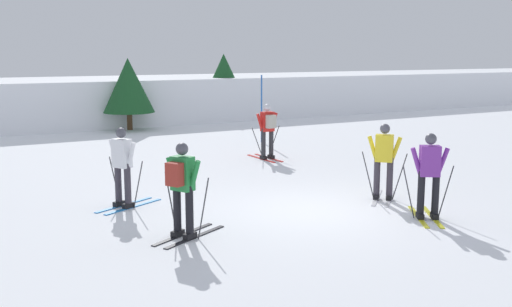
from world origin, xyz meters
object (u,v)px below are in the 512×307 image
at_px(skier_white, 123,165).
at_px(conifer_far_right, 128,85).
at_px(skier_purple, 429,174).
at_px(skier_green, 182,186).
at_px(trail_marker_pole, 262,109).
at_px(skier_yellow, 384,159).
at_px(skier_red, 268,129).
at_px(conifer_far_left, 224,78).

height_order(skier_white, conifer_far_right, conifer_far_right).
xyz_separation_m(skier_purple, skier_green, (-4.67, 1.21, 0.04)).
relative_size(skier_purple, trail_marker_pole, 0.70).
relative_size(skier_yellow, skier_purple, 1.00).
height_order(skier_red, skier_purple, same).
bearing_deg(skier_yellow, skier_purple, -100.40).
relative_size(skier_red, conifer_far_left, 0.53).
bearing_deg(skier_white, skier_yellow, -22.66).
distance_m(skier_white, conifer_far_right, 13.33).
bearing_deg(skier_red, trail_marker_pole, 62.98).
height_order(skier_red, trail_marker_pole, trail_marker_pole).
bearing_deg(skier_white, skier_red, 32.07).
bearing_deg(skier_red, skier_white, -147.93).
distance_m(skier_purple, conifer_far_right, 16.50).
bearing_deg(skier_red, conifer_far_left, 70.20).
height_order(skier_yellow, skier_white, same).
height_order(skier_white, trail_marker_pole, trail_marker_pole).
bearing_deg(skier_purple, conifer_far_left, 75.82).
relative_size(skier_white, conifer_far_right, 0.56).
xyz_separation_m(skier_white, skier_green, (0.25, -2.62, 0.04)).
relative_size(skier_yellow, skier_green, 1.00).
distance_m(skier_yellow, trail_marker_pole, 9.14).
xyz_separation_m(skier_yellow, skier_purple, (-0.30, -1.64, 0.00)).
bearing_deg(trail_marker_pole, skier_red, -117.02).
bearing_deg(skier_yellow, skier_red, 86.03).
relative_size(skier_white, trail_marker_pole, 0.70).
distance_m(skier_red, skier_white, 6.64).
xyz_separation_m(skier_purple, conifer_far_right, (-0.75, 16.45, 0.97)).
bearing_deg(skier_green, skier_white, 95.55).
distance_m(skier_purple, skier_green, 4.83).
distance_m(skier_yellow, skier_green, 4.99).
bearing_deg(skier_purple, skier_green, 165.49).
distance_m(skier_yellow, skier_purple, 1.67).
distance_m(skier_red, conifer_far_right, 9.26).
bearing_deg(conifer_far_left, conifer_far_right, -162.52).
distance_m(trail_marker_pole, conifer_far_right, 6.69).
relative_size(skier_red, conifer_far_right, 0.56).
distance_m(skier_green, trail_marker_pole, 11.68).
bearing_deg(skier_purple, skier_red, 84.58).
bearing_deg(conifer_far_right, skier_red, -80.95).
height_order(skier_green, conifer_far_right, conifer_far_right).
bearing_deg(skier_white, skier_purple, -37.82).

